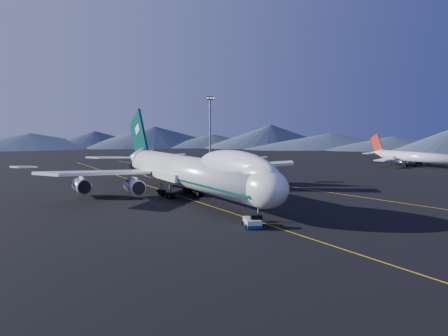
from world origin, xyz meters
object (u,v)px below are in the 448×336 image
service_van (274,178)px  floodlight_mast (210,130)px  second_jet (412,157)px  boeing_747 (190,171)px  pushback_tug (252,223)px

service_van → floodlight_mast: (9.63, 58.62, 12.44)m
second_jet → floodlight_mast: bearing=154.7°
second_jet → floodlight_mast: size_ratio=1.57×
second_jet → service_van: size_ratio=9.09×
boeing_747 → floodlight_mast: floodlight_mast is taller
pushback_tug → service_van: bearing=74.5°
boeing_747 → second_jet: size_ratio=1.79×
second_jet → floodlight_mast: 75.06m
pushback_tug → second_jet: (105.96, 62.98, 2.86)m
boeing_747 → service_van: 40.22m
service_van → second_jet: bearing=-27.2°
service_van → floodlight_mast: 60.69m
boeing_747 → floodlight_mast: bearing=60.8°
boeing_747 → second_jet: bearing=18.0°
boeing_747 → pushback_tug: 30.13m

